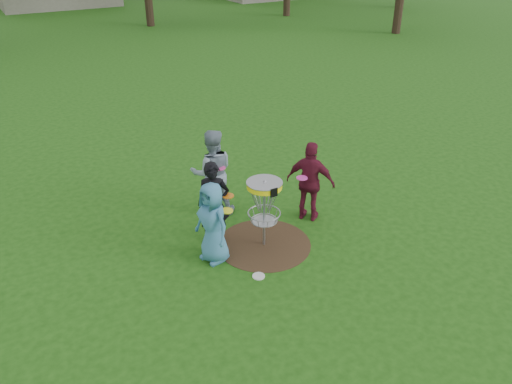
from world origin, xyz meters
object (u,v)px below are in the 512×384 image
player_black (214,203)px  player_grey (212,173)px  disc_golf_basket (264,198)px  player_maroon (310,182)px  player_blue (213,223)px

player_black → player_grey: bearing=91.3°
player_grey → disc_golf_basket: (0.28, -1.59, 0.09)m
player_black → player_grey: (0.46, 0.99, 0.10)m
player_grey → player_maroon: 2.01m
player_blue → player_grey: player_grey is taller
player_grey → disc_golf_basket: bearing=120.3°
player_blue → disc_golf_basket: 1.06m
player_grey → player_blue: bearing=84.3°
player_blue → player_grey: (0.74, 1.53, 0.15)m
player_maroon → player_black: bearing=44.6°
player_black → player_blue: bearing=-91.7°
player_blue → player_black: 0.60m
player_maroon → player_grey: bearing=13.4°
player_blue → player_grey: bearing=140.1°
player_grey → player_maroon: player_grey is taller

